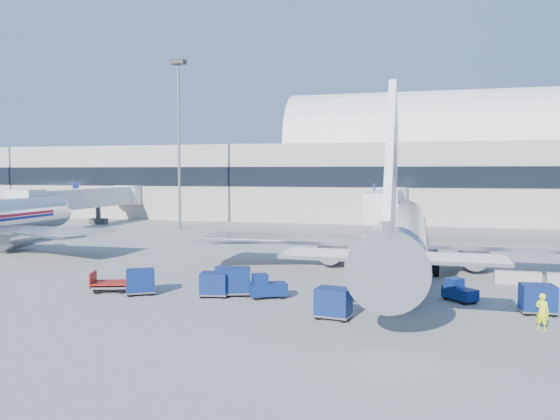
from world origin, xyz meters
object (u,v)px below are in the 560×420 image
(tug_right, at_px, (459,291))
(tug_left, at_px, (227,277))
(jetbridge_mid, at_px, (89,198))
(tug_lead, at_px, (266,287))
(cart_solo_far, at_px, (538,298))
(mast_west, at_px, (179,119))
(cart_open_red, at_px, (112,285))
(airliner_main, at_px, (400,235))
(jetbridge_near, at_px, (388,202))
(cart_train_c, at_px, (140,281))
(cart_train_a, at_px, (235,281))
(barrier_near, at_px, (518,278))
(cart_solo_near, at_px, (333,302))
(cart_train_b, at_px, (214,284))
(ramp_worker, at_px, (542,312))

(tug_right, bearing_deg, tug_left, -134.60)
(jetbridge_mid, relative_size, tug_left, 11.59)
(tug_lead, bearing_deg, tug_right, -15.49)
(cart_solo_far, bearing_deg, tug_right, 147.51)
(mast_west, distance_m, cart_open_red, 41.52)
(airliner_main, distance_m, jetbridge_near, 26.43)
(cart_train_c, bearing_deg, cart_train_a, -17.88)
(jetbridge_mid, xyz_separation_m, barrier_near, (52.40, -28.81, -3.48))
(cart_train_a, xyz_separation_m, cart_solo_near, (6.76, -3.85, -0.06))
(barrier_near, xyz_separation_m, cart_train_b, (-18.87, -8.74, 0.36))
(cart_train_a, bearing_deg, barrier_near, 5.81)
(jetbridge_mid, xyz_separation_m, cart_open_red, (26.59, -37.82, -3.47))
(tug_left, xyz_separation_m, cart_solo_far, (18.79, -2.62, 0.20))
(cart_train_b, distance_m, cart_solo_near, 8.52)
(jetbridge_near, bearing_deg, jetbridge_mid, 180.00)
(cart_train_c, distance_m, cart_solo_far, 23.27)
(tug_left, xyz_separation_m, cart_train_b, (0.27, -3.08, 0.15))
(jetbridge_mid, distance_m, cart_open_red, 46.36)
(tug_right, distance_m, ramp_worker, 6.37)
(barrier_near, bearing_deg, mast_west, 143.62)
(airliner_main, bearing_deg, cart_train_b, -134.04)
(cart_solo_near, distance_m, cart_open_red, 15.13)
(tug_left, xyz_separation_m, cart_train_c, (-4.45, -3.64, 0.19))
(tug_lead, xyz_separation_m, cart_solo_far, (15.31, -0.04, 0.18))
(cart_train_c, height_order, cart_solo_near, cart_solo_near)
(jetbridge_mid, bearing_deg, cart_solo_near, -44.51)
(tug_left, xyz_separation_m, cart_train_a, (1.41, -2.41, 0.28))
(cart_train_a, bearing_deg, tug_lead, -23.27)
(tug_lead, distance_m, cart_solo_far, 15.31)
(cart_train_a, height_order, cart_open_red, cart_train_a)
(cart_train_b, relative_size, cart_solo_near, 0.94)
(jetbridge_near, height_order, tug_right, jetbridge_near)
(tug_lead, bearing_deg, cart_train_b, 163.15)
(airliner_main, bearing_deg, tug_left, -143.75)
(tug_right, height_order, cart_solo_far, cart_solo_far)
(airliner_main, height_order, mast_west, mast_west)
(jetbridge_mid, xyz_separation_m, mast_west, (14.40, -0.81, 10.86))
(tug_lead, relative_size, cart_train_b, 1.33)
(tug_right, distance_m, cart_train_a, 13.59)
(cart_train_a, distance_m, cart_train_b, 1.33)
(mast_west, relative_size, cart_train_b, 11.78)
(ramp_worker, bearing_deg, tug_right, -18.29)
(tug_right, relative_size, ramp_worker, 1.20)
(jetbridge_near, relative_size, ramp_worker, 14.99)
(tug_right, relative_size, cart_solo_far, 1.14)
(mast_west, bearing_deg, tug_lead, -58.34)
(cart_train_c, xyz_separation_m, cart_open_red, (-2.22, 0.29, -0.39))
(cart_train_c, bearing_deg, barrier_near, -8.25)
(cart_solo_near, bearing_deg, tug_left, 151.28)
(cart_open_red, bearing_deg, cart_train_c, -26.07)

